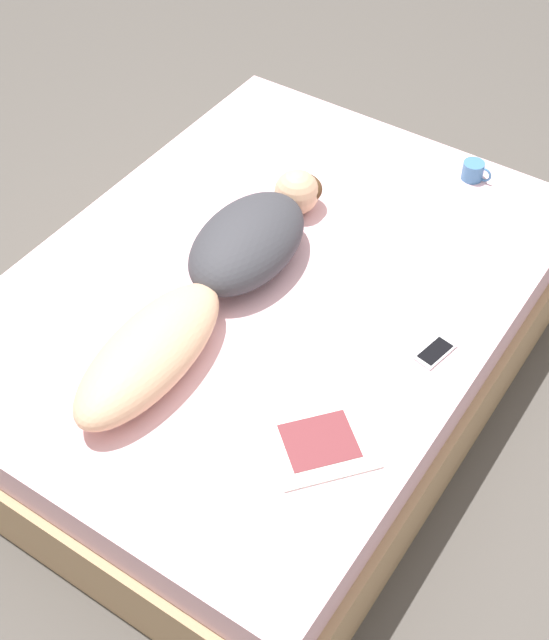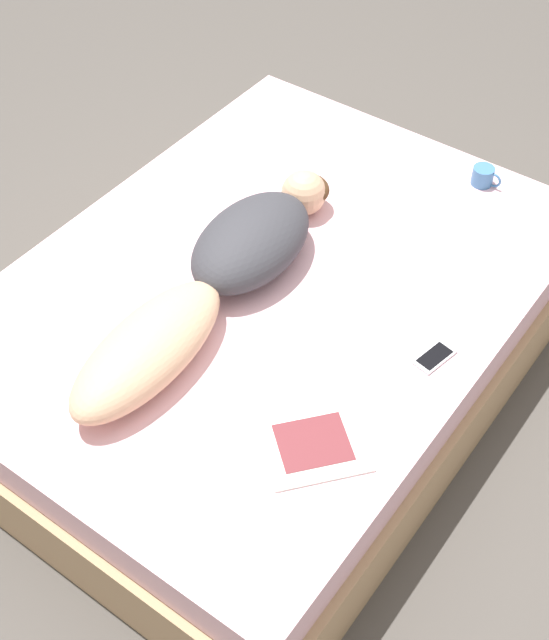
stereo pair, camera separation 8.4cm
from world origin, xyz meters
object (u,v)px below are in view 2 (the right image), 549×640
(person, at_px, (218,277))
(open_magazine, at_px, (301,409))
(coffee_mug, at_px, (483,176))
(cell_phone, at_px, (434,357))

(person, distance_m, open_magazine, 0.57)
(coffee_mug, height_order, cell_phone, coffee_mug)
(open_magazine, relative_size, coffee_mug, 5.12)
(open_magazine, bearing_deg, coffee_mug, 132.78)
(person, relative_size, cell_phone, 8.77)
(open_magazine, relative_size, cell_phone, 3.94)
(coffee_mug, bearing_deg, person, -111.96)
(person, bearing_deg, open_magazine, -27.55)
(open_magazine, height_order, coffee_mug, coffee_mug)
(person, xyz_separation_m, open_magazine, (0.51, -0.23, -0.09))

